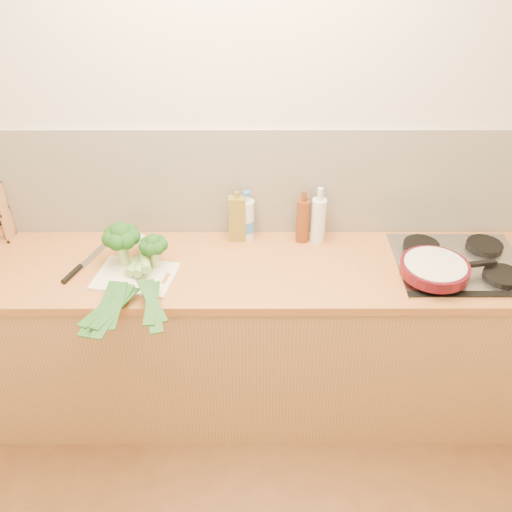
# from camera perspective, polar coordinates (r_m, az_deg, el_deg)

# --- Properties ---
(room_shell) EXTENTS (3.50, 3.50, 3.50)m
(room_shell) POSITION_cam_1_polar(r_m,az_deg,el_deg) (2.72, -1.82, 7.28)
(room_shell) COLOR beige
(room_shell) RESTS_ON ground
(counter) EXTENTS (3.20, 0.62, 0.90)m
(counter) POSITION_cam_1_polar(r_m,az_deg,el_deg) (2.90, -1.71, -8.15)
(counter) COLOR #B2774A
(counter) RESTS_ON ground
(gas_hob) EXTENTS (0.58, 0.50, 0.04)m
(gas_hob) POSITION_cam_1_polar(r_m,az_deg,el_deg) (2.77, 19.74, -0.66)
(gas_hob) COLOR silver
(gas_hob) RESTS_ON counter
(chopping_board) EXTENTS (0.39, 0.31, 0.01)m
(chopping_board) POSITION_cam_1_polar(r_m,az_deg,el_deg) (2.60, -11.95, -1.96)
(chopping_board) COLOR silver
(chopping_board) RESTS_ON counter
(broccoli_left) EXTENTS (0.17, 0.17, 0.22)m
(broccoli_left) POSITION_cam_1_polar(r_m,az_deg,el_deg) (2.60, -13.33, 1.90)
(broccoli_left) COLOR #AACB76
(broccoli_left) RESTS_ON chopping_board
(broccoli_right) EXTENTS (0.13, 0.13, 0.17)m
(broccoli_right) POSITION_cam_1_polar(r_m,az_deg,el_deg) (2.57, -10.22, 1.08)
(broccoli_right) COLOR #AACB76
(broccoli_right) RESTS_ON chopping_board
(leek_front) EXTENTS (0.23, 0.69, 0.04)m
(leek_front) POSITION_cam_1_polar(r_m,az_deg,el_deg) (2.57, -12.55, -1.64)
(leek_front) COLOR white
(leek_front) RESTS_ON chopping_board
(leek_mid) EXTENTS (0.20, 0.70, 0.04)m
(leek_mid) POSITION_cam_1_polar(r_m,az_deg,el_deg) (2.53, -11.77, -1.64)
(leek_mid) COLOR white
(leek_mid) RESTS_ON chopping_board
(leek_back) EXTENTS (0.22, 0.67, 0.04)m
(leek_back) POSITION_cam_1_polar(r_m,az_deg,el_deg) (2.51, -10.89, -1.38)
(leek_back) COLOR white
(leek_back) RESTS_ON chopping_board
(chefs_knife) EXTENTS (0.14, 0.32, 0.02)m
(chefs_knife) POSITION_cam_1_polar(r_m,az_deg,el_deg) (2.70, -17.43, -1.28)
(chefs_knife) COLOR silver
(chefs_knife) RESTS_ON counter
(skillet) EXTENTS (0.44, 0.30, 0.05)m
(skillet) POSITION_cam_1_polar(r_m,az_deg,el_deg) (2.61, 17.49, -1.16)
(skillet) COLOR #4C0C15
(skillet) RESTS_ON gas_hob
(oil_tin) EXTENTS (0.08, 0.05, 0.26)m
(oil_tin) POSITION_cam_1_polar(r_m,az_deg,el_deg) (2.73, -1.88, 3.76)
(oil_tin) COLOR olive
(oil_tin) RESTS_ON counter
(glass_bottle) EXTENTS (0.07, 0.07, 0.29)m
(glass_bottle) POSITION_cam_1_polar(r_m,az_deg,el_deg) (2.74, 6.25, 3.62)
(glass_bottle) COLOR silver
(glass_bottle) RESTS_ON counter
(amber_bottle) EXTENTS (0.06, 0.06, 0.27)m
(amber_bottle) POSITION_cam_1_polar(r_m,az_deg,el_deg) (2.74, 4.71, 3.62)
(amber_bottle) COLOR #632F12
(amber_bottle) RESTS_ON counter
(water_bottle) EXTENTS (0.08, 0.08, 0.23)m
(water_bottle) POSITION_cam_1_polar(r_m,az_deg,el_deg) (2.76, -0.95, 3.56)
(water_bottle) COLOR silver
(water_bottle) RESTS_ON counter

